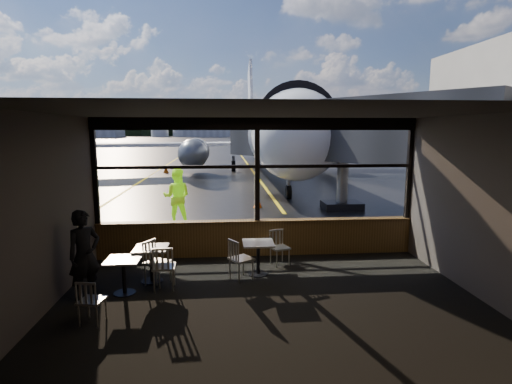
{
  "coord_description": "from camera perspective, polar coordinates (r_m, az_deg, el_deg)",
  "views": [
    {
      "loc": [
        -0.86,
        -9.89,
        3.21
      ],
      "look_at": [
        0.05,
        1.0,
        1.5
      ],
      "focal_mm": 28.0,
      "sensor_mm": 36.0,
      "label": 1
    }
  ],
  "objects": [
    {
      "name": "carpet_floor",
      "position": [
        7.65,
        2.19,
        -15.84
      ],
      "size": [
        8.0,
        6.0,
        0.01
      ],
      "primitive_type": "cube",
      "color": "black",
      "rests_on": "ground"
    },
    {
      "name": "jet_bridge",
      "position": [
        16.05,
        11.41,
        6.04
      ],
      "size": [
        9.24,
        11.29,
        4.93
      ],
      "primitive_type": null,
      "color": "#29292B",
      "rests_on": "ground_plane"
    },
    {
      "name": "chair_mid_w",
      "position": [
        8.67,
        -13.89,
        -9.81
      ],
      "size": [
        0.7,
        0.7,
        0.94
      ],
      "primitive_type": null,
      "rotation": [
        0.0,
        0.0,
        -2.09
      ],
      "color": "#ABA79A",
      "rests_on": "carpet_floor"
    },
    {
      "name": "cafe_table_left",
      "position": [
        8.42,
        -18.33,
        -11.38
      ],
      "size": [
        0.65,
        0.65,
        0.72
      ],
      "primitive_type": null,
      "color": "gray",
      "rests_on": "carpet_floor"
    },
    {
      "name": "ground_crew",
      "position": [
        13.75,
        -11.25,
        -0.68
      ],
      "size": [
        0.98,
        0.79,
        1.93
      ],
      "primitive_type": "imported",
      "rotation": [
        0.0,
        0.0,
        3.08
      ],
      "color": "#BFF219",
      "rests_on": "ground_plane"
    },
    {
      "name": "fuel_tank_b",
      "position": [
        192.85,
        -10.63,
        8.66
      ],
      "size": [
        8.0,
        8.0,
        6.0
      ],
      "primitive_type": "cylinder",
      "color": "silver",
      "rests_on": "ground_plane"
    },
    {
      "name": "window_transom",
      "position": [
        9.97,
        0.17,
        3.66
      ],
      "size": [
        8.0,
        0.1,
        0.08
      ],
      "primitive_type": "cube",
      "color": "black",
      "rests_on": "ground"
    },
    {
      "name": "cafe_table_near",
      "position": [
        9.0,
        0.32,
        -9.49
      ],
      "size": [
        0.68,
        0.68,
        0.75
      ],
      "primitive_type": null,
      "color": "gray",
      "rests_on": "carpet_floor"
    },
    {
      "name": "hangar_left",
      "position": [
        202.1,
        -25.12,
        8.69
      ],
      "size": [
        45.0,
        18.0,
        11.0
      ],
      "primitive_type": null,
      "color": "silver",
      "rests_on": "ground_plane"
    },
    {
      "name": "ground_plane",
      "position": [
        129.94,
        -4.46,
        7.43
      ],
      "size": [
        520.0,
        520.0,
        0.0
      ],
      "primitive_type": "plane",
      "color": "black",
      "rests_on": "ground"
    },
    {
      "name": "cone_wing",
      "position": [
        30.83,
        -12.74,
        3.19
      ],
      "size": [
        0.39,
        0.39,
        0.54
      ],
      "primitive_type": "cone",
      "color": "orange",
      "rests_on": "ground_plane"
    },
    {
      "name": "chair_left_s",
      "position": [
        7.38,
        -22.38,
        -14.18
      ],
      "size": [
        0.51,
        0.51,
        0.8
      ],
      "primitive_type": null,
      "rotation": [
        0.0,
        0.0,
        -0.19
      ],
      "color": "#BBB5A9",
      "rests_on": "carpet_floor"
    },
    {
      "name": "chair_near_w",
      "position": [
        8.68,
        -2.12,
        -9.59
      ],
      "size": [
        0.69,
        0.69,
        0.92
      ],
      "primitive_type": null,
      "rotation": [
        0.0,
        0.0,
        -1.02
      ],
      "color": "beige",
      "rests_on": "carpet_floor"
    },
    {
      "name": "treeline",
      "position": [
        219.91,
        -4.65,
        9.57
      ],
      "size": [
        360.0,
        3.0,
        12.0
      ],
      "primitive_type": "cube",
      "color": "black",
      "rests_on": "ground_plane"
    },
    {
      "name": "fuel_tank_a",
      "position": [
        194.09,
        -13.6,
        8.56
      ],
      "size": [
        8.0,
        8.0,
        6.0
      ],
      "primitive_type": "cylinder",
      "color": "silver",
      "rests_on": "ground_plane"
    },
    {
      "name": "wall_right",
      "position": [
        8.56,
        29.92,
        -2.12
      ],
      "size": [
        0.04,
        6.0,
        3.5
      ],
      "primitive_type": "cube",
      "color": "#4B423C",
      "rests_on": "ground"
    },
    {
      "name": "window_header",
      "position": [
        9.93,
        0.18,
        9.7
      ],
      "size": [
        8.0,
        0.18,
        0.3
      ],
      "primitive_type": "cube",
      "color": "black",
      "rests_on": "ground"
    },
    {
      "name": "wall_left",
      "position": [
        7.71,
        -28.75,
        -3.12
      ],
      "size": [
        0.04,
        6.0,
        3.5
      ],
      "primitive_type": "cube",
      "color": "#4B423C",
      "rests_on": "ground"
    },
    {
      "name": "ceiling",
      "position": [
        6.95,
        2.36,
        11.29
      ],
      "size": [
        8.0,
        6.0,
        0.04
      ],
      "primitive_type": "cube",
      "color": "#38332D",
      "rests_on": "ground"
    },
    {
      "name": "hangar_right",
      "position": [
        197.53,
        13.32,
        9.44
      ],
      "size": [
        50.0,
        20.0,
        12.0
      ],
      "primitive_type": null,
      "color": "silver",
      "rests_on": "ground_plane"
    },
    {
      "name": "chair_near_n",
      "position": [
        9.6,
        3.41,
        -8.0
      ],
      "size": [
        0.59,
        0.59,
        0.84
      ],
      "primitive_type": null,
      "rotation": [
        0.0,
        0.0,
        3.49
      ],
      "color": "#B6B0A4",
      "rests_on": "carpet_floor"
    },
    {
      "name": "chair_mid_s",
      "position": [
        8.39,
        -13.01,
        -10.42
      ],
      "size": [
        0.53,
        0.53,
        0.93
      ],
      "primitive_type": null,
      "rotation": [
        0.0,
        0.0,
        0.04
      ],
      "color": "beige",
      "rests_on": "carpet_floor"
    },
    {
      "name": "passenger",
      "position": [
        8.29,
        -23.32,
        -8.27
      ],
      "size": [
        0.74,
        0.74,
        1.73
      ],
      "primitive_type": "imported",
      "rotation": [
        0.0,
        0.0,
        0.8
      ],
      "color": "black",
      "rests_on": "carpet_floor"
    },
    {
      "name": "mullion_centre",
      "position": [
        9.98,
        0.17,
        3.09
      ],
      "size": [
        0.12,
        0.12,
        2.6
      ],
      "primitive_type": "cube",
      "color": "black",
      "rests_on": "ground"
    },
    {
      "name": "wall_back",
      "position": [
        4.25,
        7.35,
        -11.26
      ],
      "size": [
        8.0,
        0.04,
        3.5
      ],
      "primitive_type": "cube",
      "color": "#4B423C",
      "rests_on": "ground"
    },
    {
      "name": "mullion_right",
      "position": [
        11.05,
        21.07,
        3.05
      ],
      "size": [
        0.12,
        0.12,
        2.6
      ],
      "primitive_type": "cube",
      "color": "black",
      "rests_on": "ground"
    },
    {
      "name": "fuel_tank_c",
      "position": [
        192.11,
        -7.62,
        8.73
      ],
      "size": [
        8.0,
        8.0,
        6.0
      ],
      "primitive_type": "cylinder",
      "color": "silver",
      "rests_on": "ground_plane"
    },
    {
      "name": "cone_nose",
      "position": [
        16.61,
        0.24,
        -1.39
      ],
      "size": [
        0.36,
        0.36,
        0.5
      ],
      "primitive_type": "cone",
      "color": "#FF5E08",
      "rests_on": "ground_plane"
    },
    {
      "name": "airliner",
      "position": [
        30.59,
        1.12,
        13.13
      ],
      "size": [
        30.07,
        36.02,
        10.96
      ],
      "primitive_type": null,
      "rotation": [
        0.0,
        0.0,
        -0.0
      ],
      "color": "white",
      "rests_on": "ground_plane"
    },
    {
      "name": "cafe_table_mid",
      "position": [
        8.88,
        -14.69,
        -10.01
      ],
      "size": [
        0.69,
        0.69,
        0.76
      ],
      "primitive_type": null,
      "color": "#9B958F",
      "rests_on": "carpet_floor"
    },
    {
      "name": "hangar_mid",
      "position": [
        194.9,
        -4.62,
        9.37
      ],
      "size": [
        38.0,
        15.0,
        10.0
      ],
      "primitive_type": null,
      "color": "silver",
      "rests_on": "ground_plane"
    },
    {
      "name": "window_sill",
      "position": [
        10.31,
        0.17,
        -6.64
      ],
      "size": [
        8.0,
        0.28,
        0.9
      ],
      "primitive_type": "cube",
      "color": "#523718",
      "rests_on": "ground"
    },
    {
      "name": "mullion_left",
      "position": [
        10.41,
        -22.06,
        2.68
      ],
      "size": [
        0.12,
        0.12,
        2.6
      ],
      "primitive_type": "cube",
      "color": "black",
      "rests_on": "ground"
    }
  ]
}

